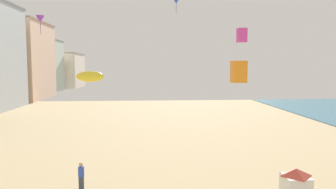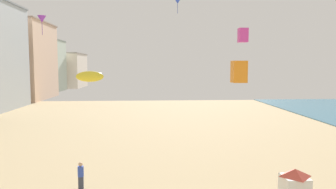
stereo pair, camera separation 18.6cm
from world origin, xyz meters
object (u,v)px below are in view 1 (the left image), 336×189
at_px(lifeguard_stand, 296,184).
at_px(kite_yellow_parafoil, 90,77).
at_px(kite_orange_box, 239,72).
at_px(kite_magenta_box, 242,35).
at_px(kite_flyer, 81,175).
at_px(kite_blue_delta, 176,1).
at_px(kite_purple_delta, 40,19).

xyz_separation_m(lifeguard_stand, kite_yellow_parafoil, (-10.04, 5.15, 4.72)).
xyz_separation_m(kite_orange_box, kite_magenta_box, (3.21, 10.02, 3.66)).
bearing_deg(kite_orange_box, kite_flyer, -153.66).
bearing_deg(kite_blue_delta, lifeguard_stand, -84.65).
xyz_separation_m(kite_blue_delta, kite_yellow_parafoil, (-7.27, -24.34, -9.20)).
relative_size(lifeguard_stand, kite_blue_delta, 1.32).
bearing_deg(kite_purple_delta, kite_orange_box, -38.63).
bearing_deg(kite_purple_delta, lifeguard_stand, -52.75).
bearing_deg(kite_flyer, kite_purple_delta, -22.07).
bearing_deg(kite_blue_delta, kite_orange_box, -81.64).
xyz_separation_m(kite_flyer, kite_yellow_parafoil, (0.52, 0.63, 5.64)).
bearing_deg(lifeguard_stand, kite_blue_delta, 80.86).
xyz_separation_m(kite_yellow_parafoil, kite_purple_delta, (-9.19, 20.13, 6.11)).
height_order(kite_yellow_parafoil, kite_purple_delta, kite_purple_delta).
height_order(kite_yellow_parafoil, kite_magenta_box, kite_magenta_box).
distance_m(kite_yellow_parafoil, kite_purple_delta, 22.95).
xyz_separation_m(kite_blue_delta, kite_purple_delta, (-16.46, -4.22, -3.09)).
bearing_deg(kite_blue_delta, kite_yellow_parafoil, -106.64).
xyz_separation_m(kite_flyer, lifeguard_stand, (10.56, -4.52, 0.92)).
distance_m(kite_flyer, kite_purple_delta, 25.38).
distance_m(kite_blue_delta, kite_purple_delta, 17.27).
bearing_deg(lifeguard_stand, kite_yellow_parafoil, 138.33).
height_order(kite_orange_box, kite_magenta_box, kite_magenta_box).
relative_size(kite_flyer, kite_blue_delta, 0.85).
relative_size(kite_blue_delta, kite_magenta_box, 1.31).
height_order(kite_blue_delta, kite_yellow_parafoil, kite_blue_delta).
distance_m(kite_blue_delta, kite_yellow_parafoil, 27.02).
bearing_deg(kite_yellow_parafoil, lifeguard_stand, -27.18).
bearing_deg(kite_yellow_parafoil, kite_flyer, -129.56).
relative_size(kite_blue_delta, kite_orange_box, 1.18).
bearing_deg(kite_yellow_parafoil, kite_purple_delta, 114.54).
distance_m(lifeguard_stand, kite_orange_box, 10.97).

